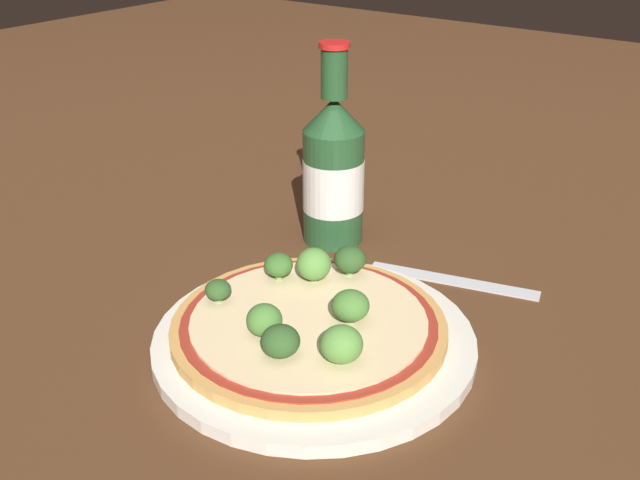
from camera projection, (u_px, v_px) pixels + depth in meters
ground_plane at (286, 344)px, 0.66m from camera, size 3.00×3.00×0.00m
plate at (314, 341)px, 0.66m from camera, size 0.28×0.28×0.01m
pizza at (309, 325)px, 0.66m from camera, size 0.24×0.24×0.01m
broccoli_floret_0 at (218, 290)px, 0.68m from camera, size 0.02×0.02×0.02m
broccoli_floret_1 at (263, 319)px, 0.63m from camera, size 0.03×0.03×0.03m
broccoli_floret_2 at (341, 344)px, 0.59m from camera, size 0.03×0.03×0.03m
broccoli_floret_3 at (350, 306)px, 0.64m from camera, size 0.03×0.03×0.03m
broccoli_floret_4 at (314, 264)px, 0.71m from camera, size 0.03×0.03×0.03m
broccoli_floret_5 at (279, 265)px, 0.71m from camera, size 0.03×0.03×0.03m
broccoli_floret_6 at (280, 341)px, 0.60m from camera, size 0.03×0.03×0.03m
broccoli_floret_7 at (353, 260)px, 0.72m from camera, size 0.03×0.03×0.03m
beer_bottle at (333, 170)px, 0.82m from camera, size 0.07×0.07×0.22m
fork at (453, 280)px, 0.76m from camera, size 0.06×0.17×0.00m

